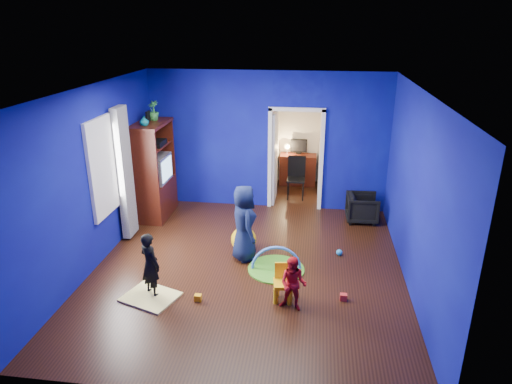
# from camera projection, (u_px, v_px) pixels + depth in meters

# --- Properties ---
(floor) EXTENTS (5.00, 5.50, 0.01)m
(floor) POSITION_uv_depth(u_px,v_px,m) (248.00, 269.00, 7.49)
(floor) COLOR black
(floor) RESTS_ON ground
(ceiling) EXTENTS (5.00, 5.50, 0.01)m
(ceiling) POSITION_uv_depth(u_px,v_px,m) (247.00, 90.00, 6.46)
(ceiling) COLOR white
(ceiling) RESTS_ON wall_back
(wall_back) EXTENTS (5.00, 0.02, 2.90)m
(wall_back) POSITION_uv_depth(u_px,v_px,m) (267.00, 141.00, 9.53)
(wall_back) COLOR #0B0A77
(wall_back) RESTS_ON floor
(wall_front) EXTENTS (5.00, 0.02, 2.90)m
(wall_front) POSITION_uv_depth(u_px,v_px,m) (205.00, 282.00, 4.43)
(wall_front) COLOR #0B0A77
(wall_front) RESTS_ON floor
(wall_left) EXTENTS (0.02, 5.50, 2.90)m
(wall_left) POSITION_uv_depth(u_px,v_px,m) (93.00, 179.00, 7.29)
(wall_left) COLOR #0B0A77
(wall_left) RESTS_ON floor
(wall_right) EXTENTS (0.02, 5.50, 2.90)m
(wall_right) POSITION_uv_depth(u_px,v_px,m) (416.00, 194.00, 6.67)
(wall_right) COLOR #0B0A77
(wall_right) RESTS_ON floor
(alcove) EXTENTS (1.00, 1.75, 2.50)m
(alcove) POSITION_uv_depth(u_px,v_px,m) (298.00, 141.00, 10.33)
(alcove) COLOR silver
(alcove) RESTS_ON floor
(armchair) EXTENTS (0.64, 0.63, 0.56)m
(armchair) POSITION_uv_depth(u_px,v_px,m) (362.00, 208.00, 9.18)
(armchair) COLOR black
(armchair) RESTS_ON floor
(child_black) EXTENTS (0.44, 0.40, 1.00)m
(child_black) POSITION_uv_depth(u_px,v_px,m) (150.00, 265.00, 6.63)
(child_black) COLOR black
(child_black) RESTS_ON floor
(child_navy) EXTENTS (0.65, 0.76, 1.32)m
(child_navy) POSITION_uv_depth(u_px,v_px,m) (244.00, 223.00, 7.60)
(child_navy) COLOR #10143B
(child_navy) RESTS_ON floor
(toddler_red) EXTENTS (0.45, 0.38, 0.80)m
(toddler_red) POSITION_uv_depth(u_px,v_px,m) (293.00, 284.00, 6.32)
(toddler_red) COLOR red
(toddler_red) RESTS_ON floor
(vase) EXTENTS (0.22, 0.22, 0.18)m
(vase) POSITION_uv_depth(u_px,v_px,m) (144.00, 121.00, 8.56)
(vase) COLOR #0D676E
(vase) RESTS_ON tv_armoire
(potted_plant) EXTENTS (0.27, 0.27, 0.38)m
(potted_plant) POSITION_uv_depth(u_px,v_px,m) (153.00, 111.00, 9.01)
(potted_plant) COLOR green
(potted_plant) RESTS_ON tv_armoire
(tv_armoire) EXTENTS (0.58, 1.14, 1.96)m
(tv_armoire) POSITION_uv_depth(u_px,v_px,m) (154.00, 170.00, 9.22)
(tv_armoire) COLOR #40110A
(tv_armoire) RESTS_ON floor
(crt_tv) EXTENTS (0.46, 0.70, 0.54)m
(crt_tv) POSITION_uv_depth(u_px,v_px,m) (156.00, 169.00, 9.20)
(crt_tv) COLOR silver
(crt_tv) RESTS_ON tv_armoire
(yellow_blanket) EXTENTS (0.91, 0.82, 0.03)m
(yellow_blanket) POSITION_uv_depth(u_px,v_px,m) (151.00, 297.00, 6.71)
(yellow_blanket) COLOR #F2E07A
(yellow_blanket) RESTS_ON floor
(hopper_ball) EXTENTS (0.45, 0.45, 0.45)m
(hopper_ball) POSITION_uv_depth(u_px,v_px,m) (244.00, 240.00, 7.99)
(hopper_ball) COLOR yellow
(hopper_ball) RESTS_ON floor
(kid_chair) EXTENTS (0.32, 0.32, 0.50)m
(kid_chair) POSITION_uv_depth(u_px,v_px,m) (283.00, 285.00, 6.58)
(kid_chair) COLOR yellow
(kid_chair) RESTS_ON floor
(play_mat) EXTENTS (0.92, 0.92, 0.02)m
(play_mat) POSITION_uv_depth(u_px,v_px,m) (276.00, 269.00, 7.46)
(play_mat) COLOR green
(play_mat) RESTS_ON floor
(toy_arch) EXTENTS (0.83, 0.14, 0.83)m
(toy_arch) POSITION_uv_depth(u_px,v_px,m) (276.00, 269.00, 7.46)
(toy_arch) COLOR #3F8CD8
(toy_arch) RESTS_ON floor
(window_left) EXTENTS (0.03, 0.95, 1.55)m
(window_left) POSITION_uv_depth(u_px,v_px,m) (103.00, 166.00, 7.58)
(window_left) COLOR white
(window_left) RESTS_ON wall_left
(curtain) EXTENTS (0.14, 0.42, 2.40)m
(curtain) POSITION_uv_depth(u_px,v_px,m) (125.00, 173.00, 8.18)
(curtain) COLOR slate
(curtain) RESTS_ON floor
(doorway) EXTENTS (1.16, 0.10, 2.10)m
(doorway) POSITION_uv_depth(u_px,v_px,m) (295.00, 161.00, 9.59)
(doorway) COLOR white
(doorway) RESTS_ON floor
(study_desk) EXTENTS (0.88, 0.44, 0.75)m
(study_desk) POSITION_uv_depth(u_px,v_px,m) (298.00, 169.00, 11.23)
(study_desk) COLOR #3D140A
(study_desk) RESTS_ON floor
(desk_monitor) EXTENTS (0.40, 0.05, 0.32)m
(desk_monitor) POSITION_uv_depth(u_px,v_px,m) (299.00, 146.00, 11.14)
(desk_monitor) COLOR black
(desk_monitor) RESTS_ON study_desk
(desk_lamp) EXTENTS (0.14, 0.14, 0.14)m
(desk_lamp) POSITION_uv_depth(u_px,v_px,m) (287.00, 147.00, 11.12)
(desk_lamp) COLOR #FFD88C
(desk_lamp) RESTS_ON study_desk
(folding_chair) EXTENTS (0.40, 0.40, 0.92)m
(folding_chair) POSITION_uv_depth(u_px,v_px,m) (296.00, 179.00, 10.31)
(folding_chair) COLOR black
(folding_chair) RESTS_ON floor
(book_shelf) EXTENTS (0.88, 0.24, 0.04)m
(book_shelf) POSITION_uv_depth(u_px,v_px,m) (300.00, 102.00, 10.75)
(book_shelf) COLOR white
(book_shelf) RESTS_ON study_desk
(toy_0) EXTENTS (0.10, 0.08, 0.10)m
(toy_0) POSITION_uv_depth(u_px,v_px,m) (343.00, 297.00, 6.64)
(toy_0) COLOR red
(toy_0) RESTS_ON floor
(toy_1) EXTENTS (0.11, 0.11, 0.11)m
(toy_1) POSITION_uv_depth(u_px,v_px,m) (339.00, 252.00, 7.91)
(toy_1) COLOR #2697DB
(toy_1) RESTS_ON floor
(toy_2) EXTENTS (0.10, 0.08, 0.10)m
(toy_2) POSITION_uv_depth(u_px,v_px,m) (198.00, 298.00, 6.63)
(toy_2) COLOR #FFA10D
(toy_2) RESTS_ON floor
(toy_3) EXTENTS (0.11, 0.11, 0.11)m
(toy_3) POSITION_uv_depth(u_px,v_px,m) (296.00, 259.00, 7.68)
(toy_3) COLOR green
(toy_3) RESTS_ON floor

